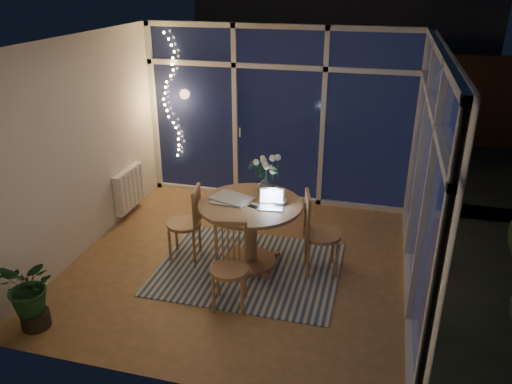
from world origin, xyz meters
TOP-DOWN VIEW (x-y plane):
  - floor at (0.00, 0.00)m, footprint 4.00×4.00m
  - ceiling at (0.00, 0.00)m, footprint 4.00×4.00m
  - wall_back at (0.00, 2.00)m, footprint 4.00×0.04m
  - wall_front at (0.00, -2.00)m, footprint 4.00×0.04m
  - wall_left at (-2.00, 0.00)m, footprint 0.04×4.00m
  - wall_right at (2.00, 0.00)m, footprint 0.04×4.00m
  - window_wall_back at (0.00, 1.96)m, footprint 4.00×0.10m
  - window_wall_right at (1.96, 0.00)m, footprint 0.10×4.00m
  - radiator at (-1.94, 0.90)m, footprint 0.10×0.70m
  - fairy_lights at (-1.65, 1.88)m, footprint 0.24×0.10m
  - garden_patio at (0.50, 5.00)m, footprint 12.00×6.00m
  - garden_fence at (0.00, 5.50)m, footprint 11.00×0.08m
  - neighbour_roof at (0.30, 8.50)m, footprint 7.00×3.00m
  - garden_shrubs at (-0.80, 3.40)m, footprint 0.90×0.90m
  - rug at (0.11, -0.10)m, footprint 2.13×1.70m
  - dining_table at (0.11, -0.00)m, footprint 1.20×1.20m
  - chair_left at (-0.72, -0.02)m, footprint 0.49×0.49m
  - chair_right at (0.94, 0.08)m, footprint 0.57×0.57m
  - chair_front at (0.11, -0.83)m, footprint 0.50×0.50m
  - laptop at (0.36, -0.06)m, footprint 0.32×0.29m
  - flower_vase at (0.22, 0.30)m, footprint 0.20×0.20m
  - bowl at (0.43, 0.08)m, footprint 0.15×0.15m
  - newspapers at (-0.12, 0.03)m, footprint 0.43×0.35m
  - phone at (0.17, -0.09)m, footprint 0.13×0.09m
  - potted_plant at (-1.65, -1.65)m, footprint 0.68×0.64m

SIDE VIEW (x-z plane):
  - garden_patio at x=0.50m, z-range -0.11..-0.01m
  - floor at x=0.00m, z-range 0.00..0.00m
  - rug at x=0.11m, z-range 0.00..0.01m
  - potted_plant at x=-1.65m, z-range 0.00..0.76m
  - radiator at x=-1.94m, z-range 0.11..0.69m
  - dining_table at x=0.11m, z-range 0.00..0.82m
  - garden_shrubs at x=-0.80m, z-range 0.00..0.90m
  - chair_front at x=0.11m, z-range 0.00..0.92m
  - chair_left at x=-0.72m, z-range 0.00..0.94m
  - chair_right at x=0.94m, z-range 0.00..1.01m
  - phone at x=0.17m, z-range 0.82..0.83m
  - newspapers at x=-0.12m, z-range 0.82..0.84m
  - bowl at x=0.43m, z-range 0.82..0.86m
  - garden_fence at x=0.00m, z-range 0.00..1.80m
  - laptop at x=0.36m, z-range 0.82..1.03m
  - flower_vase at x=0.22m, z-range 0.82..1.03m
  - wall_back at x=0.00m, z-range 0.00..2.60m
  - wall_front at x=0.00m, z-range 0.00..2.60m
  - wall_left at x=-2.00m, z-range 0.00..2.60m
  - wall_right at x=2.00m, z-range 0.00..2.60m
  - window_wall_back at x=0.00m, z-range 0.00..2.60m
  - window_wall_right at x=1.96m, z-range 0.00..2.60m
  - fairy_lights at x=-1.65m, z-range 0.60..2.45m
  - neighbour_roof at x=0.30m, z-range 1.10..3.30m
  - ceiling at x=0.00m, z-range 2.60..2.60m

